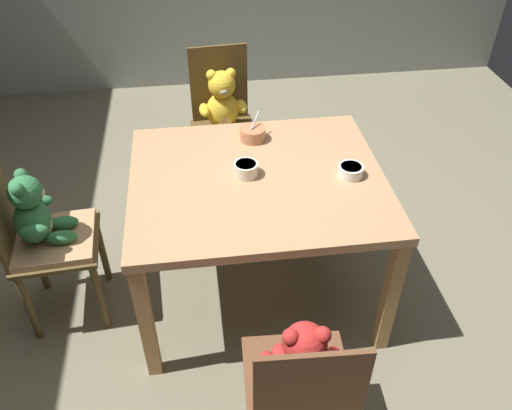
{
  "coord_description": "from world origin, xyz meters",
  "views": [
    {
      "loc": [
        -0.26,
        -1.93,
        2.15
      ],
      "look_at": [
        0.0,
        0.05,
        0.53
      ],
      "focal_mm": 36.59,
      "sensor_mm": 36.0,
      "label": 1
    }
  ],
  "objects_px": {
    "teddy_chair_near_left": "(40,227)",
    "porridge_bowl_cream_center": "(246,169)",
    "porridge_bowl_terracotta_far_center": "(253,133)",
    "porridge_bowl_white_near_right": "(351,171)",
    "teddy_chair_near_front": "(302,376)",
    "dining_table": "(257,191)",
    "teddy_chair_far_center": "(223,111)"
  },
  "relations": [
    {
      "from": "porridge_bowl_terracotta_far_center",
      "to": "teddy_chair_far_center",
      "type": "bearing_deg",
      "value": 100.0
    },
    {
      "from": "dining_table",
      "to": "porridge_bowl_cream_center",
      "type": "relative_size",
      "value": 10.22
    },
    {
      "from": "porridge_bowl_terracotta_far_center",
      "to": "teddy_chair_near_left",
      "type": "bearing_deg",
      "value": -161.75
    },
    {
      "from": "teddy_chair_near_front",
      "to": "teddy_chair_far_center",
      "type": "xyz_separation_m",
      "value": [
        -0.12,
        1.87,
        0.02
      ]
    },
    {
      "from": "teddy_chair_near_left",
      "to": "porridge_bowl_white_near_right",
      "type": "relative_size",
      "value": 7.92
    },
    {
      "from": "teddy_chair_far_center",
      "to": "porridge_bowl_cream_center",
      "type": "height_order",
      "value": "teddy_chair_far_center"
    },
    {
      "from": "porridge_bowl_cream_center",
      "to": "porridge_bowl_terracotta_far_center",
      "type": "bearing_deg",
      "value": 77.09
    },
    {
      "from": "porridge_bowl_terracotta_far_center",
      "to": "porridge_bowl_white_near_right",
      "type": "distance_m",
      "value": 0.55
    },
    {
      "from": "teddy_chair_near_front",
      "to": "porridge_bowl_white_near_right",
      "type": "relative_size",
      "value": 7.47
    },
    {
      "from": "teddy_chair_near_left",
      "to": "porridge_bowl_cream_center",
      "type": "distance_m",
      "value": 0.99
    },
    {
      "from": "porridge_bowl_cream_center",
      "to": "porridge_bowl_white_near_right",
      "type": "height_order",
      "value": "porridge_bowl_cream_center"
    },
    {
      "from": "porridge_bowl_cream_center",
      "to": "porridge_bowl_white_near_right",
      "type": "xyz_separation_m",
      "value": [
        0.48,
        -0.07,
        -0.01
      ]
    },
    {
      "from": "porridge_bowl_terracotta_far_center",
      "to": "porridge_bowl_white_near_right",
      "type": "relative_size",
      "value": 1.1
    },
    {
      "from": "teddy_chair_near_front",
      "to": "porridge_bowl_cream_center",
      "type": "distance_m",
      "value": 0.98
    },
    {
      "from": "teddy_chair_near_left",
      "to": "porridge_bowl_cream_center",
      "type": "relative_size",
      "value": 8.13
    },
    {
      "from": "porridge_bowl_white_near_right",
      "to": "teddy_chair_near_front",
      "type": "bearing_deg",
      "value": -114.16
    },
    {
      "from": "teddy_chair_far_center",
      "to": "teddy_chair_near_left",
      "type": "bearing_deg",
      "value": -48.9
    },
    {
      "from": "teddy_chair_near_front",
      "to": "porridge_bowl_white_near_right",
      "type": "height_order",
      "value": "teddy_chair_near_front"
    },
    {
      "from": "teddy_chair_near_left",
      "to": "teddy_chair_far_center",
      "type": "relative_size",
      "value": 0.99
    },
    {
      "from": "teddy_chair_far_center",
      "to": "porridge_bowl_cream_center",
      "type": "distance_m",
      "value": 0.93
    },
    {
      "from": "teddy_chair_near_left",
      "to": "porridge_bowl_cream_center",
      "type": "height_order",
      "value": "teddy_chair_near_left"
    },
    {
      "from": "teddy_chair_near_left",
      "to": "teddy_chair_far_center",
      "type": "distance_m",
      "value": 1.32
    },
    {
      "from": "porridge_bowl_terracotta_far_center",
      "to": "porridge_bowl_cream_center",
      "type": "relative_size",
      "value": 1.13
    },
    {
      "from": "teddy_chair_near_front",
      "to": "teddy_chair_near_left",
      "type": "height_order",
      "value": "teddy_chair_near_left"
    },
    {
      "from": "dining_table",
      "to": "porridge_bowl_white_near_right",
      "type": "height_order",
      "value": "porridge_bowl_white_near_right"
    },
    {
      "from": "teddy_chair_near_front",
      "to": "porridge_bowl_cream_center",
      "type": "xyz_separation_m",
      "value": [
        -0.08,
        0.96,
        0.21
      ]
    },
    {
      "from": "teddy_chair_near_front",
      "to": "porridge_bowl_cream_center",
      "type": "relative_size",
      "value": 7.67
    },
    {
      "from": "dining_table",
      "to": "porridge_bowl_terracotta_far_center",
      "type": "distance_m",
      "value": 0.35
    },
    {
      "from": "teddy_chair_near_front",
      "to": "teddy_chair_far_center",
      "type": "relative_size",
      "value": 0.93
    },
    {
      "from": "teddy_chair_near_front",
      "to": "teddy_chair_far_center",
      "type": "height_order",
      "value": "teddy_chair_far_center"
    },
    {
      "from": "teddy_chair_near_left",
      "to": "teddy_chair_far_center",
      "type": "xyz_separation_m",
      "value": [
        0.92,
        0.95,
        0.01
      ]
    },
    {
      "from": "teddy_chair_near_front",
      "to": "dining_table",
      "type": "bearing_deg",
      "value": 4.58
    }
  ]
}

